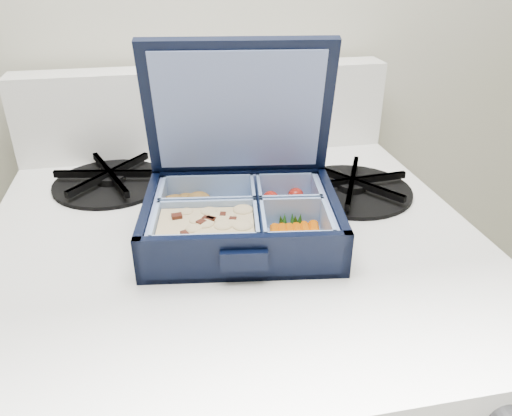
{
  "coord_description": "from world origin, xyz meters",
  "views": [
    {
      "loc": [
        0.5,
        1.15,
        1.2
      ],
      "look_at": [
        0.6,
        1.67,
        0.92
      ],
      "focal_mm": 35.0,
      "sensor_mm": 36.0,
      "label": 1
    }
  ],
  "objects": [
    {
      "name": "burner_grate",
      "position": [
        0.75,
        1.75,
        0.9
      ],
      "size": [
        0.18,
        0.18,
        0.02
      ],
      "primitive_type": "cylinder",
      "rotation": [
        0.0,
        0.0,
        0.08
      ],
      "color": "black",
      "rests_on": "stove"
    },
    {
      "name": "fork",
      "position": [
        0.61,
        1.8,
        0.89
      ],
      "size": [
        0.14,
        0.13,
        0.01
      ],
      "primitive_type": null,
      "rotation": [
        0.0,
        0.0,
        -0.8
      ],
      "color": "silver",
      "rests_on": "stove"
    },
    {
      "name": "bento_box",
      "position": [
        0.58,
        1.66,
        0.91
      ],
      "size": [
        0.24,
        0.2,
        0.05
      ],
      "primitive_type": null,
      "rotation": [
        0.0,
        0.0,
        -0.14
      ],
      "color": "black",
      "rests_on": "stove"
    },
    {
      "name": "burner_grate_rear",
      "position": [
        0.42,
        1.84,
        0.9
      ],
      "size": [
        0.19,
        0.19,
        0.02
      ],
      "primitive_type": "cylinder",
      "rotation": [
        0.0,
        0.0,
        -0.18
      ],
      "color": "black",
      "rests_on": "stove"
    }
  ]
}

